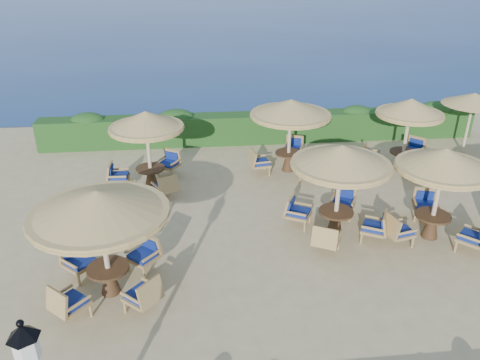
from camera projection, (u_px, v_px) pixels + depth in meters
ground at (297, 232)px, 13.26m from camera, size 120.00×120.00×0.00m
sea at (207, 3)px, 75.97m from camera, size 160.00×160.00×0.00m
hedge at (262, 128)px, 19.45m from camera, size 18.00×0.90×1.20m
extra_parasol at (474, 99)px, 17.67m from camera, size 2.30×2.30×2.41m
cafe_set_0 at (101, 223)px, 10.08m from camera, size 3.05×3.05×2.65m
cafe_set_1 at (340, 175)px, 12.45m from camera, size 2.80×2.80×2.65m
cafe_set_2 at (441, 178)px, 12.24m from camera, size 2.68×2.69×2.65m
cafe_set_3 at (147, 136)px, 15.06m from camera, size 2.62×2.77×2.65m
cafe_set_4 at (290, 120)px, 16.22m from camera, size 2.85×2.85×2.65m
cafe_set_5 at (408, 123)px, 16.36m from camera, size 2.68×2.68×2.65m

